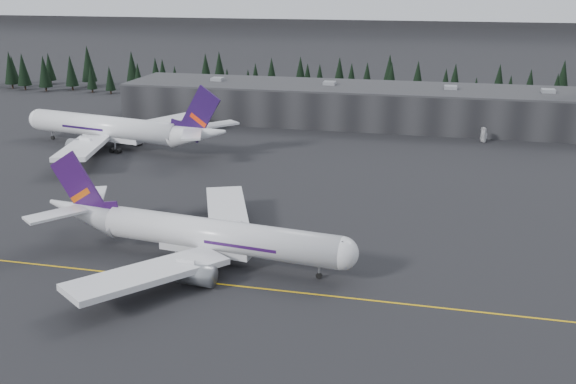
% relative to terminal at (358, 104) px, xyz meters
% --- Properties ---
extents(ground, '(1400.00, 1400.00, 0.00)m').
position_rel_terminal_xyz_m(ground, '(0.00, -125.00, -6.30)').
color(ground, black).
rests_on(ground, ground).
extents(taxiline, '(400.00, 0.40, 0.02)m').
position_rel_terminal_xyz_m(taxiline, '(0.00, -127.00, -6.29)').
color(taxiline, gold).
rests_on(taxiline, ground).
extents(terminal, '(160.00, 30.00, 12.60)m').
position_rel_terminal_xyz_m(terminal, '(0.00, 0.00, 0.00)').
color(terminal, black).
rests_on(terminal, ground).
extents(treeline, '(360.00, 20.00, 15.00)m').
position_rel_terminal_xyz_m(treeline, '(0.00, 37.00, 1.20)').
color(treeline, black).
rests_on(treeline, ground).
extents(mountain_ridge, '(4400.00, 900.00, 420.00)m').
position_rel_terminal_xyz_m(mountain_ridge, '(0.00, 875.00, -6.30)').
color(mountain_ridge, white).
rests_on(mountain_ridge, ground).
extents(jet_main, '(59.50, 54.66, 17.53)m').
position_rel_terminal_xyz_m(jet_main, '(-13.61, -118.69, -1.36)').
color(jet_main, silver).
rests_on(jet_main, ground).
extents(jet_parked, '(68.26, 62.42, 20.28)m').
position_rel_terminal_xyz_m(jet_parked, '(-61.98, -50.61, -0.58)').
color(jet_parked, white).
rests_on(jet_parked, ground).
extents(gse_vehicle_a, '(2.66, 4.90, 1.30)m').
position_rel_terminal_xyz_m(gse_vehicle_a, '(-53.46, -21.55, -5.65)').
color(gse_vehicle_a, '#BBBBBD').
rests_on(gse_vehicle_a, ground).
extents(gse_vehicle_b, '(4.87, 4.29, 1.59)m').
position_rel_terminal_xyz_m(gse_vehicle_b, '(40.50, -19.17, -5.50)').
color(gse_vehicle_b, silver).
rests_on(gse_vehicle_b, ground).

